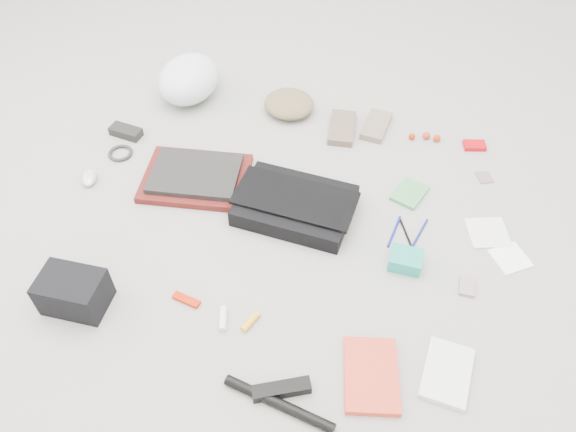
% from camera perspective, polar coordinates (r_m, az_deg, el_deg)
% --- Properties ---
extents(ground_plane, '(4.00, 4.00, 0.00)m').
position_cam_1_polar(ground_plane, '(1.92, 0.00, -0.99)').
color(ground_plane, gray).
extents(messenger_bag, '(0.41, 0.31, 0.06)m').
position_cam_1_polar(messenger_bag, '(1.94, 0.73, 1.07)').
color(messenger_bag, black).
rests_on(messenger_bag, ground_plane).
extents(bag_flap, '(0.43, 0.23, 0.01)m').
position_cam_1_polar(bag_flap, '(1.91, 0.74, 1.84)').
color(bag_flap, black).
rests_on(bag_flap, messenger_bag).
extents(laptop_sleeve, '(0.40, 0.32, 0.03)m').
position_cam_1_polar(laptop_sleeve, '(2.09, -9.34, 3.81)').
color(laptop_sleeve, '#531512').
rests_on(laptop_sleeve, ground_plane).
extents(laptop, '(0.34, 0.26, 0.02)m').
position_cam_1_polar(laptop, '(2.07, -9.42, 4.27)').
color(laptop, black).
rests_on(laptop, laptop_sleeve).
extents(bike_helmet, '(0.28, 0.33, 0.18)m').
position_cam_1_polar(bike_helmet, '(2.45, -10.07, 13.54)').
color(bike_helmet, white).
rests_on(bike_helmet, ground_plane).
extents(beanie, '(0.26, 0.26, 0.07)m').
position_cam_1_polar(beanie, '(2.36, 0.11, 11.33)').
color(beanie, brown).
rests_on(beanie, ground_plane).
extents(mitten_left, '(0.11, 0.20, 0.03)m').
position_cam_1_polar(mitten_left, '(2.28, 5.50, 8.90)').
color(mitten_left, brown).
rests_on(mitten_left, ground_plane).
extents(mitten_right, '(0.11, 0.19, 0.03)m').
position_cam_1_polar(mitten_right, '(2.31, 8.94, 9.05)').
color(mitten_right, '#756853').
rests_on(mitten_right, ground_plane).
extents(power_brick, '(0.13, 0.08, 0.03)m').
position_cam_1_polar(power_brick, '(2.34, -16.14, 8.23)').
color(power_brick, black).
rests_on(power_brick, ground_plane).
extents(cable_coil, '(0.12, 0.12, 0.01)m').
position_cam_1_polar(cable_coil, '(2.27, -16.65, 6.14)').
color(cable_coil, black).
rests_on(cable_coil, ground_plane).
extents(mouse, '(0.08, 0.10, 0.03)m').
position_cam_1_polar(mouse, '(2.19, -19.56, 3.69)').
color(mouse, '#BDBDBD').
rests_on(mouse, ground_plane).
extents(camera_bag, '(0.19, 0.13, 0.12)m').
position_cam_1_polar(camera_bag, '(1.80, -20.95, -7.21)').
color(camera_bag, black).
rests_on(camera_bag, ground_plane).
extents(multitool, '(0.09, 0.04, 0.01)m').
position_cam_1_polar(multitool, '(1.76, -10.29, -8.38)').
color(multitool, '#AE1900').
rests_on(multitool, ground_plane).
extents(toiletry_tube_white, '(0.04, 0.08, 0.02)m').
position_cam_1_polar(toiletry_tube_white, '(1.71, -6.62, -10.29)').
color(toiletry_tube_white, silver).
rests_on(toiletry_tube_white, ground_plane).
extents(toiletry_tube_orange, '(0.05, 0.07, 0.02)m').
position_cam_1_polar(toiletry_tube_orange, '(1.69, -3.85, -10.64)').
color(toiletry_tube_orange, orange).
rests_on(toiletry_tube_orange, ground_plane).
extents(u_lock, '(0.16, 0.10, 0.03)m').
position_cam_1_polar(u_lock, '(1.59, -0.67, -17.20)').
color(u_lock, black).
rests_on(u_lock, ground_plane).
extents(bike_pump, '(0.32, 0.10, 0.03)m').
position_cam_1_polar(bike_pump, '(1.57, -0.94, -18.52)').
color(bike_pump, black).
rests_on(bike_pump, ground_plane).
extents(book_red, '(0.19, 0.25, 0.02)m').
position_cam_1_polar(book_red, '(1.62, 8.44, -15.71)').
color(book_red, '#EA402C').
rests_on(book_red, ground_plane).
extents(book_white, '(0.15, 0.20, 0.02)m').
position_cam_1_polar(book_white, '(1.67, 15.84, -15.08)').
color(book_white, silver).
rests_on(book_white, ground_plane).
extents(notepad, '(0.14, 0.15, 0.01)m').
position_cam_1_polar(notepad, '(2.06, 12.25, 2.25)').
color(notepad, '#40874C').
rests_on(notepad, ground_plane).
extents(pen_blue, '(0.03, 0.14, 0.01)m').
position_cam_1_polar(pen_blue, '(1.93, 10.74, -1.55)').
color(pen_blue, '#100E83').
rests_on(pen_blue, ground_plane).
extents(pen_black, '(0.06, 0.13, 0.01)m').
position_cam_1_polar(pen_black, '(1.94, 11.84, -1.59)').
color(pen_black, black).
rests_on(pen_black, ground_plane).
extents(pen_navy, '(0.05, 0.14, 0.01)m').
position_cam_1_polar(pen_navy, '(1.95, 13.22, -1.76)').
color(pen_navy, navy).
rests_on(pen_navy, ground_plane).
extents(accordion_wallet, '(0.11, 0.09, 0.05)m').
position_cam_1_polar(accordion_wallet, '(1.84, 11.85, -4.41)').
color(accordion_wallet, teal).
rests_on(accordion_wallet, ground_plane).
extents(card_deck, '(0.05, 0.07, 0.01)m').
position_cam_1_polar(card_deck, '(1.85, 17.71, -6.86)').
color(card_deck, gray).
rests_on(card_deck, ground_plane).
extents(napkin_top, '(0.16, 0.16, 0.01)m').
position_cam_1_polar(napkin_top, '(2.02, 19.63, -1.61)').
color(napkin_top, silver).
rests_on(napkin_top, ground_plane).
extents(napkin_bottom, '(0.15, 0.15, 0.01)m').
position_cam_1_polar(napkin_bottom, '(1.97, 21.64, -4.01)').
color(napkin_bottom, white).
rests_on(napkin_bottom, ground_plane).
extents(lollipop_a, '(0.03, 0.03, 0.03)m').
position_cam_1_polar(lollipop_a, '(2.29, 12.48, 7.88)').
color(lollipop_a, '#A41F00').
rests_on(lollipop_a, ground_plane).
extents(lollipop_b, '(0.03, 0.03, 0.03)m').
position_cam_1_polar(lollipop_b, '(2.30, 13.88, 7.94)').
color(lollipop_b, '#A43019').
rests_on(lollipop_b, ground_plane).
extents(lollipop_c, '(0.03, 0.03, 0.03)m').
position_cam_1_polar(lollipop_c, '(2.30, 14.90, 7.65)').
color(lollipop_c, '#AC270E').
rests_on(lollipop_c, ground_plane).
extents(altoids_tin, '(0.09, 0.07, 0.02)m').
position_cam_1_polar(altoids_tin, '(2.32, 18.41, 6.82)').
color(altoids_tin, '#B2070E').
rests_on(altoids_tin, ground_plane).
extents(stamp_sheet, '(0.07, 0.07, 0.00)m').
position_cam_1_polar(stamp_sheet, '(2.21, 19.34, 3.72)').
color(stamp_sheet, slate).
rests_on(stamp_sheet, ground_plane).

